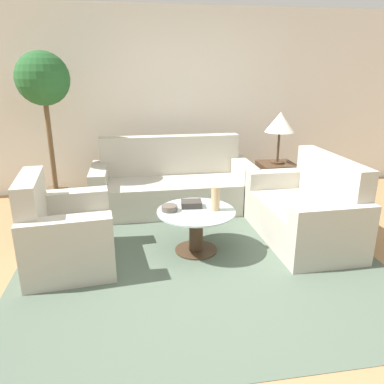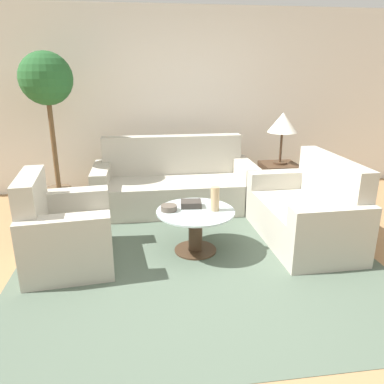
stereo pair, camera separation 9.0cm
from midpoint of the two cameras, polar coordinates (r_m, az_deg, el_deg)
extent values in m
plane|color=#9E754C|center=(3.28, 5.92, -14.41)|extent=(14.00, 14.00, 0.00)
cube|color=white|center=(5.64, -0.81, 13.58)|extent=(10.00, 0.06, 2.60)
cube|color=#4C5B4C|center=(3.86, 1.20, -8.90)|extent=(3.41, 3.44, 0.01)
cube|color=#B2AD9E|center=(4.89, -2.04, -0.38)|extent=(1.85, 0.83, 0.40)
cube|color=#B2AD9E|center=(5.12, -2.46, 3.51)|extent=(1.85, 0.18, 0.92)
cube|color=#B2AD9E|center=(4.85, -12.99, 0.26)|extent=(0.20, 0.83, 0.60)
cube|color=#B2AD9E|center=(5.03, 8.50, 1.18)|extent=(0.20, 0.83, 0.60)
cube|color=#B2AD9E|center=(3.74, -17.36, -7.34)|extent=(0.83, 0.82, 0.40)
cube|color=#B2AD9E|center=(3.68, -22.25, -4.24)|extent=(0.25, 0.76, 0.88)
cube|color=#B2AD9E|center=(3.36, -17.85, -8.50)|extent=(0.78, 0.27, 0.60)
cube|color=#B2AD9E|center=(4.05, -17.22, -3.80)|extent=(0.78, 0.27, 0.60)
cube|color=#B2AD9E|center=(4.20, 16.83, -4.42)|extent=(0.81, 1.24, 0.40)
cube|color=#B2AD9E|center=(4.25, 20.84, -0.97)|extent=(0.20, 1.23, 0.90)
cube|color=#B2AD9E|center=(4.68, 13.76, -0.46)|extent=(0.79, 0.22, 0.60)
cube|color=#B2AD9E|center=(3.67, 21.06, -6.56)|extent=(0.79, 0.22, 0.60)
cylinder|color=#422D1E|center=(3.85, 1.21, -8.82)|extent=(0.43, 0.43, 0.02)
cylinder|color=#422D1E|center=(3.77, 1.23, -6.10)|extent=(0.14, 0.14, 0.42)
cylinder|color=#B2C6C6|center=(3.68, 1.25, -2.99)|extent=(0.77, 0.77, 0.02)
cube|color=#422D1E|center=(5.15, 13.48, 1.11)|extent=(0.46, 0.46, 0.58)
cylinder|color=#422D1E|center=(5.07, 13.73, 4.35)|extent=(0.18, 0.18, 0.02)
cylinder|color=#422D1E|center=(5.03, 13.90, 6.64)|extent=(0.03, 0.03, 0.39)
cone|color=white|center=(4.97, 14.19, 10.24)|extent=(0.38, 0.38, 0.25)
cylinder|color=brown|center=(5.17, -18.99, -0.92)|extent=(0.31, 0.31, 0.30)
cylinder|color=brown|center=(4.99, -19.87, 7.15)|extent=(0.06, 0.06, 1.18)
sphere|color=#235628|center=(4.91, -20.85, 15.88)|extent=(0.63, 0.63, 0.63)
cylinder|color=tan|center=(3.65, 4.23, -1.03)|extent=(0.09, 0.09, 0.24)
cylinder|color=brown|center=(3.67, -2.84, -2.44)|extent=(0.16, 0.16, 0.06)
cube|color=#38332D|center=(3.76, 0.55, -1.83)|extent=(0.22, 0.18, 0.06)
camera|label=1|loc=(0.05, -89.33, 0.22)|focal=35.00mm
camera|label=2|loc=(0.05, 90.67, -0.22)|focal=35.00mm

